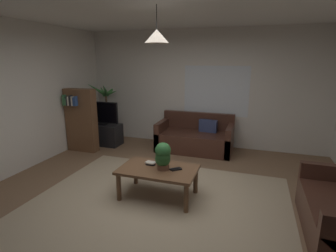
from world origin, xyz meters
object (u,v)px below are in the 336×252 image
bookshelf_corner (81,120)px  coffee_table (158,173)px  book_on_table_0 (151,164)px  pendant_lamp (157,36)px  remote_on_table_0 (175,169)px  potted_plant_on_table (163,156)px  remote_on_table_1 (176,169)px  potted_palm_corner (107,114)px  tv_stand (103,134)px  book_on_table_1 (151,162)px  couch_under_window (195,139)px  tv (101,113)px

bookshelf_corner → coffee_table: bearing=-31.0°
book_on_table_0 → pendant_lamp: bearing=-33.2°
remote_on_table_0 → potted_plant_on_table: (-0.17, -0.05, 0.20)m
remote_on_table_1 → bookshelf_corner: bearing=-158.7°
coffee_table → potted_palm_corner: potted_palm_corner is taller
potted_plant_on_table → tv_stand: 3.03m
book_on_table_1 → potted_plant_on_table: (0.24, -0.11, 0.18)m
tv_stand → potted_palm_corner: (-0.19, 0.54, 0.39)m
tv_stand → couch_under_window: bearing=7.0°
book_on_table_1 → couch_under_window: bearing=84.3°
potted_plant_on_table → pendant_lamp: size_ratio=0.87×
potted_plant_on_table → tv: bearing=139.2°
book_on_table_0 → book_on_table_1: bearing=-169.3°
couch_under_window → bookshelf_corner: size_ratio=1.19×
remote_on_table_0 → potted_palm_corner: size_ratio=0.11×
tv_stand → tv: size_ratio=1.01×
book_on_table_0 → tv_stand: 2.76m
remote_on_table_1 → pendant_lamp: bearing=-125.4°
coffee_table → remote_on_table_0: size_ratio=7.10×
coffee_table → potted_plant_on_table: potted_plant_on_table is taller
book_on_table_1 → remote_on_table_1: book_on_table_1 is taller
book_on_table_0 → pendant_lamp: size_ratio=0.28×
book_on_table_0 → tv_stand: tv_stand is taller
couch_under_window → book_on_table_0: couch_under_window is taller
book_on_table_0 → book_on_table_1: book_on_table_1 is taller
potted_plant_on_table → tv: (-2.26, 1.95, 0.11)m
potted_plant_on_table → bookshelf_corner: (-2.45, 1.44, 0.05)m
coffee_table → potted_plant_on_table: (0.08, -0.02, 0.28)m
tv_stand → bookshelf_corner: bookshelf_corner is taller
book_on_table_1 → potted_palm_corner: bearing=132.5°
remote_on_table_0 → potted_palm_corner: (-2.62, 2.47, 0.17)m
couch_under_window → potted_plant_on_table: potted_plant_on_table is taller
book_on_table_1 → remote_on_table_1: 0.44m
tv_stand → pendant_lamp: size_ratio=1.89×
coffee_table → book_on_table_0: book_on_table_0 is taller
couch_under_window → tv_stand: (-2.23, -0.27, -0.02)m
remote_on_table_1 → pendant_lamp: size_ratio=0.34×
tv_stand → potted_plant_on_table: bearing=-41.1°
remote_on_table_1 → tv_stand: 3.13m
potted_plant_on_table → potted_palm_corner: (-2.45, 2.52, -0.03)m
coffee_table → bookshelf_corner: size_ratio=0.81×
book_on_table_1 → pendant_lamp: size_ratio=0.32×
pendant_lamp → remote_on_table_0: bearing=8.7°
book_on_table_1 → remote_on_table_0: bearing=-8.0°
couch_under_window → coffee_table: bearing=-91.4°
pendant_lamp → potted_plant_on_table: bearing=-10.7°
tv → book_on_table_0: bearing=-42.2°
coffee_table → bookshelf_corner: bearing=149.0°
tv_stand → book_on_table_1: bearing=-42.7°
potted_palm_corner → pendant_lamp: 3.83m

